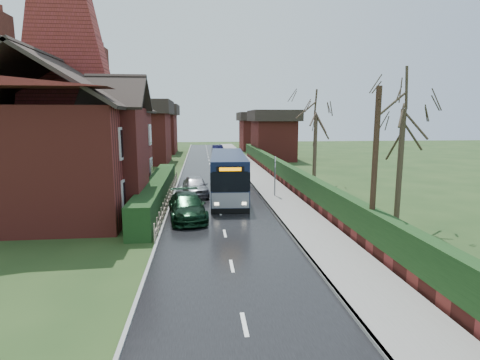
{
  "coord_description": "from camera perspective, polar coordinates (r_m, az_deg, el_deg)",
  "views": [
    {
      "loc": [
        -1.08,
        -19.1,
        5.41
      ],
      "look_at": [
        1.23,
        2.76,
        1.8
      ],
      "focal_mm": 28.0,
      "sensor_mm": 36.0,
      "label": 1
    }
  ],
  "objects": [
    {
      "name": "kerb_left",
      "position": [
        29.66,
        -9.74,
        -1.22
      ],
      "size": [
        0.12,
        100.0,
        0.1
      ],
      "primitive_type": "cube",
      "color": "gray",
      "rests_on": "ground"
    },
    {
      "name": "bus",
      "position": [
        26.01,
        -1.82,
        0.66
      ],
      "size": [
        2.74,
        10.01,
        3.01
      ],
      "rotation": [
        0.0,
        0.0,
        -0.05
      ],
      "color": "black",
      "rests_on": "ground"
    },
    {
      "name": "telegraph_pole",
      "position": [
        15.82,
        19.8,
        1.37
      ],
      "size": [
        0.4,
        0.82,
        6.66
      ],
      "rotation": [
        0.0,
        0.0,
        -0.39
      ],
      "color": "black",
      "rests_on": "ground"
    },
    {
      "name": "pavement",
      "position": [
        30.06,
        4.28,
        -0.93
      ],
      "size": [
        2.5,
        100.0,
        0.14
      ],
      "primitive_type": "cube",
      "color": "slate",
      "rests_on": "ground"
    },
    {
      "name": "right_wall_hedge",
      "position": [
        30.22,
        7.2,
        0.9
      ],
      "size": [
        0.6,
        50.0,
        1.8
      ],
      "color": "maroon",
      "rests_on": "ground"
    },
    {
      "name": "picket_fence",
      "position": [
        24.69,
        -10.72,
        -2.43
      ],
      "size": [
        0.1,
        16.0,
        0.9
      ],
      "primitive_type": null,
      "color": "gray",
      "rests_on": "ground"
    },
    {
      "name": "road",
      "position": [
        29.62,
        -3.84,
        -1.2
      ],
      "size": [
        6.0,
        100.0,
        0.02
      ],
      "primitive_type": "cube",
      "color": "black",
      "rests_on": "ground"
    },
    {
      "name": "bus_stop_sign",
      "position": [
        25.85,
        5.36,
        1.48
      ],
      "size": [
        0.12,
        0.44,
        2.88
      ],
      "rotation": [
        0.0,
        0.0,
        -0.14
      ],
      "color": "slate",
      "rests_on": "ground"
    },
    {
      "name": "brick_house",
      "position": [
        25.1,
        -23.93,
        6.17
      ],
      "size": [
        9.3,
        14.6,
        10.3
      ],
      "color": "maroon",
      "rests_on": "ground"
    },
    {
      "name": "car_silver",
      "position": [
        26.83,
        -6.83,
        -0.89
      ],
      "size": [
        2.13,
        4.18,
        1.36
      ],
      "primitive_type": "imported",
      "rotation": [
        0.0,
        0.0,
        0.13
      ],
      "color": "silver",
      "rests_on": "ground"
    },
    {
      "name": "car_distant",
      "position": [
        57.71,
        -3.5,
        4.65
      ],
      "size": [
        1.63,
        4.42,
        1.45
      ],
      "primitive_type": "imported",
      "rotation": [
        0.0,
        0.0,
        3.16
      ],
      "color": "black",
      "rests_on": "ground"
    },
    {
      "name": "tree_right_far",
      "position": [
        31.22,
        11.54,
        10.43
      ],
      "size": [
        4.23,
        4.23,
        8.18
      ],
      "color": "#3E2E24",
      "rests_on": "ground"
    },
    {
      "name": "front_hedge",
      "position": [
        24.7,
        -12.48,
        -1.65
      ],
      "size": [
        1.2,
        16.0,
        1.6
      ],
      "primitive_type": "cube",
      "color": "black",
      "rests_on": "ground"
    },
    {
      "name": "tree_right_near",
      "position": [
        20.57,
        23.78,
        11.0
      ],
      "size": [
        3.9,
        3.9,
        8.42
      ],
      "color": "#352B1F",
      "rests_on": "ground"
    },
    {
      "name": "kerb_right",
      "position": [
        29.87,
        2.02,
        -0.98
      ],
      "size": [
        0.12,
        100.0,
        0.14
      ],
      "primitive_type": "cube",
      "color": "gray",
      "rests_on": "ground"
    },
    {
      "name": "ground",
      "position": [
        19.88,
        -2.71,
        -6.47
      ],
      "size": [
        140.0,
        140.0,
        0.0
      ],
      "primitive_type": "plane",
      "color": "#364B20",
      "rests_on": "ground"
    },
    {
      "name": "car_green",
      "position": [
        20.66,
        -8.06,
        -4.0
      ],
      "size": [
        2.44,
        4.89,
        1.36
      ],
      "primitive_type": "imported",
      "rotation": [
        0.0,
        0.0,
        0.12
      ],
      "color": "black",
      "rests_on": "ground"
    },
    {
      "name": "tree_house_side",
      "position": [
        38.74,
        -24.35,
        11.9
      ],
      "size": [
        4.54,
        4.54,
        10.31
      ],
      "color": "#32281D",
      "rests_on": "ground"
    }
  ]
}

